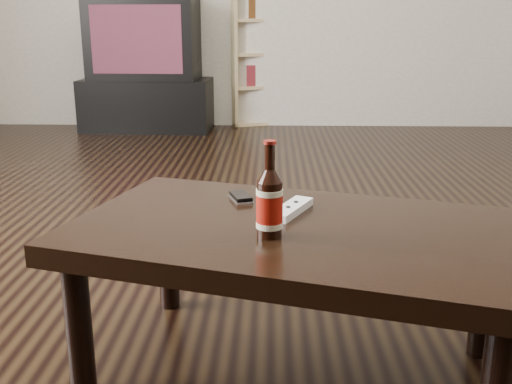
{
  "coord_description": "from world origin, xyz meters",
  "views": [
    {
      "loc": [
        0.19,
        -2.01,
        0.86
      ],
      "look_at": [
        0.16,
        -0.75,
        0.5
      ],
      "focal_mm": 42.0,
      "sensor_mm": 36.0,
      "label": 1
    }
  ],
  "objects_px": {
    "beer_bottle": "(270,204)",
    "tv_stand": "(148,104)",
    "coffee_table": "(294,246)",
    "phone": "(241,197)",
    "bookshelf": "(264,51)",
    "tv": "(145,39)",
    "remote": "(291,209)"
  },
  "relations": [
    {
      "from": "phone",
      "to": "bookshelf",
      "type": "bearing_deg",
      "value": 70.86
    },
    {
      "from": "remote",
      "to": "tv_stand",
      "type": "bearing_deg",
      "value": 132.81
    },
    {
      "from": "phone",
      "to": "remote",
      "type": "xyz_separation_m",
      "value": [
        0.13,
        -0.11,
        0.0
      ]
    },
    {
      "from": "tv",
      "to": "beer_bottle",
      "type": "distance_m",
      "value": 3.69
    },
    {
      "from": "coffee_table",
      "to": "phone",
      "type": "distance_m",
      "value": 0.25
    },
    {
      "from": "tv_stand",
      "to": "phone",
      "type": "height_order",
      "value": "phone"
    },
    {
      "from": "coffee_table",
      "to": "beer_bottle",
      "type": "relative_size",
      "value": 5.39
    },
    {
      "from": "beer_bottle",
      "to": "tv_stand",
      "type": "bearing_deg",
      "value": 105.71
    },
    {
      "from": "bookshelf",
      "to": "remote",
      "type": "relative_size",
      "value": 6.51
    },
    {
      "from": "phone",
      "to": "tv_stand",
      "type": "bearing_deg",
      "value": 86.78
    },
    {
      "from": "tv_stand",
      "to": "remote",
      "type": "relative_size",
      "value": 5.66
    },
    {
      "from": "tv",
      "to": "phone",
      "type": "height_order",
      "value": "tv"
    },
    {
      "from": "bookshelf",
      "to": "phone",
      "type": "xyz_separation_m",
      "value": [
        -0.01,
        -3.63,
        -0.21
      ]
    },
    {
      "from": "bookshelf",
      "to": "beer_bottle",
      "type": "height_order",
      "value": "bookshelf"
    },
    {
      "from": "tv",
      "to": "beer_bottle",
      "type": "xyz_separation_m",
      "value": [
        1.0,
        -3.55,
        -0.25
      ]
    },
    {
      "from": "tv",
      "to": "coffee_table",
      "type": "xyz_separation_m",
      "value": [
        1.06,
        -3.47,
        -0.38
      ]
    },
    {
      "from": "tv_stand",
      "to": "bookshelf",
      "type": "height_order",
      "value": "bookshelf"
    },
    {
      "from": "tv_stand",
      "to": "bookshelf",
      "type": "bearing_deg",
      "value": 23.4
    },
    {
      "from": "coffee_table",
      "to": "phone",
      "type": "bearing_deg",
      "value": 123.94
    },
    {
      "from": "remote",
      "to": "coffee_table",
      "type": "bearing_deg",
      "value": -61.54
    },
    {
      "from": "phone",
      "to": "beer_bottle",
      "type": "bearing_deg",
      "value": -93.33
    },
    {
      "from": "tv",
      "to": "phone",
      "type": "xyz_separation_m",
      "value": [
        0.92,
        -3.27,
        -0.32
      ]
    },
    {
      "from": "tv_stand",
      "to": "tv",
      "type": "xyz_separation_m",
      "value": [
        -0.0,
        -0.0,
        0.51
      ]
    },
    {
      "from": "coffee_table",
      "to": "beer_bottle",
      "type": "bearing_deg",
      "value": -127.79
    },
    {
      "from": "tv",
      "to": "beer_bottle",
      "type": "height_order",
      "value": "tv"
    },
    {
      "from": "phone",
      "to": "tv",
      "type": "bearing_deg",
      "value": 86.79
    },
    {
      "from": "bookshelf",
      "to": "coffee_table",
      "type": "bearing_deg",
      "value": -107.88
    },
    {
      "from": "beer_bottle",
      "to": "remote",
      "type": "xyz_separation_m",
      "value": [
        0.05,
        0.17,
        -0.07
      ]
    },
    {
      "from": "coffee_table",
      "to": "phone",
      "type": "xyz_separation_m",
      "value": [
        -0.14,
        0.21,
        0.06
      ]
    },
    {
      "from": "tv_stand",
      "to": "tv",
      "type": "height_order",
      "value": "tv"
    },
    {
      "from": "beer_bottle",
      "to": "bookshelf",
      "type": "bearing_deg",
      "value": 90.96
    },
    {
      "from": "tv",
      "to": "phone",
      "type": "relative_size",
      "value": 8.59
    }
  ]
}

